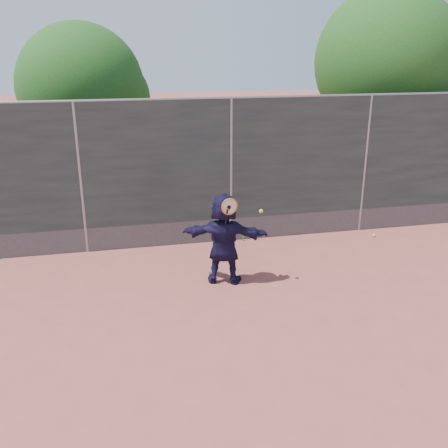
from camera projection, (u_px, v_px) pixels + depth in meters
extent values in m
plane|color=#9E4C42|center=(283.00, 323.00, 7.56)|extent=(80.00, 80.00, 0.00)
imported|color=black|center=(224.00, 239.00, 8.63)|extent=(1.58, 0.93, 1.62)
sphere|color=#BDE031|center=(374.00, 235.00, 10.95)|extent=(0.07, 0.07, 0.07)
cube|color=#38423D|center=(231.00, 160.00, 10.19)|extent=(20.00, 0.04, 2.50)
cube|color=slate|center=(231.00, 229.00, 10.69)|extent=(20.00, 0.03, 0.50)
cylinder|color=gray|center=(231.00, 98.00, 9.77)|extent=(20.00, 0.05, 0.05)
cylinder|color=gray|center=(81.00, 180.00, 9.67)|extent=(0.06, 0.06, 3.00)
cylinder|color=gray|center=(231.00, 172.00, 10.27)|extent=(0.06, 0.06, 3.00)
cylinder|color=gray|center=(365.00, 165.00, 10.87)|extent=(0.06, 0.06, 3.00)
torus|color=orange|center=(230.00, 207.00, 8.24)|extent=(0.29, 0.08, 0.29)
cylinder|color=beige|center=(230.00, 207.00, 8.24)|extent=(0.25, 0.05, 0.25)
cylinder|color=black|center=(226.00, 218.00, 8.31)|extent=(0.05, 0.13, 0.33)
sphere|color=#BDE031|center=(261.00, 211.00, 8.41)|extent=(0.07, 0.07, 0.07)
cylinder|color=#382314|center=(377.00, 152.00, 13.26)|extent=(0.28, 0.28, 2.60)
sphere|color=#23561C|center=(386.00, 61.00, 12.49)|extent=(3.60, 3.60, 3.60)
sphere|color=#23561C|center=(406.00, 75.00, 12.94)|extent=(2.52, 2.52, 2.52)
cylinder|color=#382314|center=(88.00, 166.00, 12.57)|extent=(0.28, 0.28, 2.20)
sphere|color=#23561C|center=(81.00, 87.00, 11.92)|extent=(3.00, 3.00, 3.00)
sphere|color=#23561C|center=(108.00, 99.00, 12.32)|extent=(2.10, 2.10, 2.10)
cone|color=#387226|center=(243.00, 235.00, 10.67)|extent=(0.03, 0.03, 0.26)
cone|color=#387226|center=(257.00, 233.00, 10.75)|extent=(0.03, 0.03, 0.30)
cone|color=#387226|center=(228.00, 238.00, 10.59)|extent=(0.03, 0.03, 0.22)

